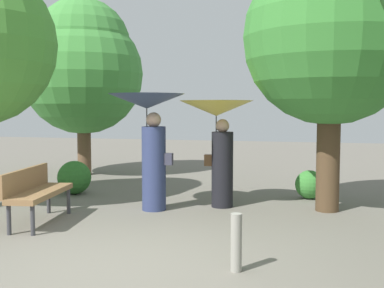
{
  "coord_description": "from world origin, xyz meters",
  "views": [
    {
      "loc": [
        2.09,
        -4.61,
        1.73
      ],
      "look_at": [
        0.0,
        3.33,
        1.1
      ],
      "focal_mm": 43.6,
      "sensor_mm": 36.0,
      "label": 1
    }
  ],
  "objects_px": {
    "person_left": "(149,126)",
    "tree_near_right": "(331,22)",
    "path_marker_post": "(236,243)",
    "tree_mid_left": "(83,65)",
    "park_bench": "(36,190)",
    "person_right": "(218,127)"
  },
  "relations": [
    {
      "from": "tree_near_right",
      "to": "path_marker_post",
      "type": "height_order",
      "value": "tree_near_right"
    },
    {
      "from": "path_marker_post",
      "to": "tree_near_right",
      "type": "bearing_deg",
      "value": 73.06
    },
    {
      "from": "tree_near_right",
      "to": "path_marker_post",
      "type": "distance_m",
      "value": 4.48
    },
    {
      "from": "person_left",
      "to": "person_right",
      "type": "height_order",
      "value": "person_left"
    },
    {
      "from": "tree_mid_left",
      "to": "path_marker_post",
      "type": "height_order",
      "value": "tree_mid_left"
    },
    {
      "from": "tree_mid_left",
      "to": "path_marker_post",
      "type": "bearing_deg",
      "value": -50.89
    },
    {
      "from": "person_left",
      "to": "tree_mid_left",
      "type": "xyz_separation_m",
      "value": [
        -3.1,
        3.54,
        1.4
      ]
    },
    {
      "from": "person_left",
      "to": "tree_near_right",
      "type": "relative_size",
      "value": 0.41
    },
    {
      "from": "person_right",
      "to": "person_left",
      "type": "bearing_deg",
      "value": 117.78
    },
    {
      "from": "park_bench",
      "to": "tree_mid_left",
      "type": "distance_m",
      "value": 5.68
    },
    {
      "from": "person_right",
      "to": "path_marker_post",
      "type": "height_order",
      "value": "person_right"
    },
    {
      "from": "path_marker_post",
      "to": "person_right",
      "type": "bearing_deg",
      "value": 104.99
    },
    {
      "from": "tree_mid_left",
      "to": "tree_near_right",
      "type": "bearing_deg",
      "value": -25.4
    },
    {
      "from": "park_bench",
      "to": "path_marker_post",
      "type": "xyz_separation_m",
      "value": [
        3.27,
        -1.31,
        -0.2
      ]
    },
    {
      "from": "tree_near_right",
      "to": "person_right",
      "type": "bearing_deg",
      "value": -176.0
    },
    {
      "from": "person_left",
      "to": "tree_near_right",
      "type": "bearing_deg",
      "value": -76.17
    },
    {
      "from": "path_marker_post",
      "to": "park_bench",
      "type": "bearing_deg",
      "value": 158.22
    },
    {
      "from": "person_left",
      "to": "tree_near_right",
      "type": "xyz_separation_m",
      "value": [
        2.94,
        0.68,
        1.7
      ]
    },
    {
      "from": "person_left",
      "to": "path_marker_post",
      "type": "distance_m",
      "value": 3.46
    },
    {
      "from": "park_bench",
      "to": "tree_near_right",
      "type": "height_order",
      "value": "tree_near_right"
    },
    {
      "from": "person_right",
      "to": "path_marker_post",
      "type": "bearing_deg",
      "value": -164.13
    },
    {
      "from": "tree_mid_left",
      "to": "person_right",
      "type": "bearing_deg",
      "value": -35.68
    }
  ]
}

